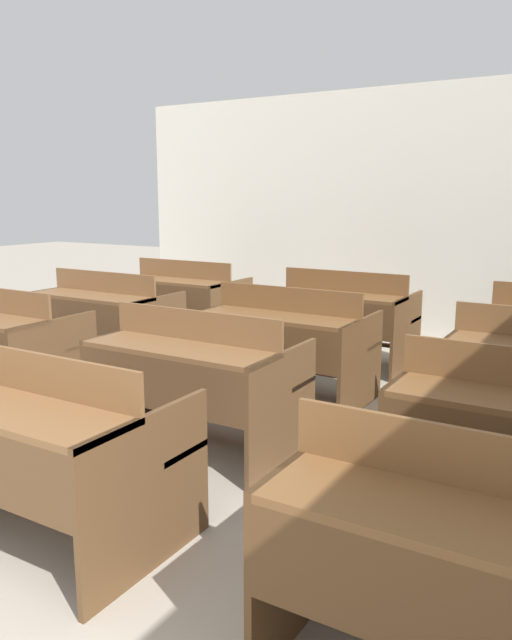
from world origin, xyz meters
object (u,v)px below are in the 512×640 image
Objects in this scene: bench_back_center at (343,315)px; bench_back_left at (184,298)px; bench_third_center at (287,340)px; bench_third_left at (105,316)px; bench_front_center at (41,441)px; bench_front_right at (475,560)px; bench_second_center at (195,376)px.

bench_back_left is at bearing 179.99° from bench_back_center.
bench_third_center is at bearing -31.94° from bench_back_left.
bench_front_center is at bearing -51.06° from bench_third_left.
bench_front_center is 3.05m from bench_third_left.
bench_third_left is 1.19m from bench_back_left.
bench_third_center is (1.92, -0.00, 0.00)m from bench_third_left.
bench_front_right is 1.00× the size of bench_third_left.
bench_back_left and bench_back_center have the same top height.
bench_back_left is (-1.88, 2.35, 0.00)m from bench_second_center.
bench_front_right is (1.91, 0.04, 0.00)m from bench_front_center.
bench_second_center is at bearing -31.40° from bench_third_left.
bench_second_center is 1.00× the size of bench_back_left.
bench_front_center is 1.00× the size of bench_third_left.
bench_third_left and bench_back_left have the same top height.
bench_front_center and bench_front_right have the same top height.
bench_third_center is at bearing 129.16° from bench_front_right.
bench_third_left is 1.00× the size of bench_third_center.
bench_front_right and bench_back_center have the same top height.
bench_back_left is (-1.90, 3.56, 0.00)m from bench_front_center.
bench_front_right is 5.19m from bench_back_left.
bench_front_right is at bearing -31.39° from bench_second_center.
bench_third_center is at bearing -0.05° from bench_third_left.
bench_front_center is 2.37m from bench_third_center.
bench_back_center is (-1.93, 3.52, 0.00)m from bench_front_right.
bench_front_center is at bearing -61.90° from bench_back_left.
bench_front_right is at bearing -50.84° from bench_third_center.
bench_third_left is 1.00× the size of bench_back_left.
bench_front_right is 1.00× the size of bench_back_center.
bench_second_center is 1.00× the size of bench_third_left.
bench_front_center is 1.00× the size of bench_back_center.
bench_third_center is 1.19m from bench_back_center.
bench_back_center is at bearing 91.61° from bench_third_center.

